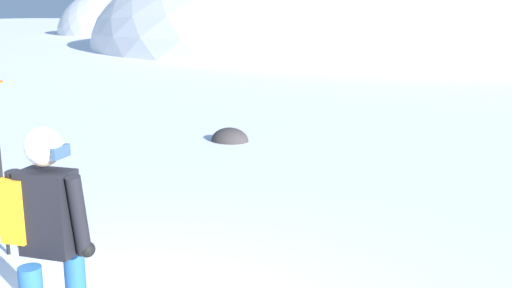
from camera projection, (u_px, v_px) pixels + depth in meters
ridge_peak_main at (360, 46)px, 41.38m from camera, size 38.33×34.50×15.50m
ridge_peak_far at (162, 34)px, 64.10m from camera, size 22.86×20.58×12.17m
snowboarder_main at (47, 242)px, 3.99m from camera, size 0.64×1.82×1.71m
rock_dark at (230, 141)px, 11.33m from camera, size 0.74×0.63×0.52m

